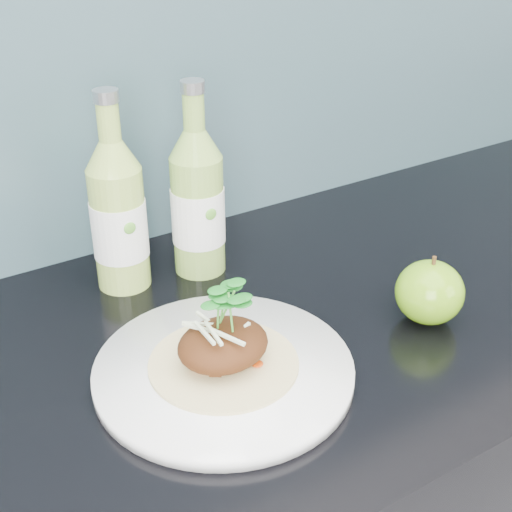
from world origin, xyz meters
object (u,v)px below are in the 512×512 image
object	(u,v)px
green_apple	(430,292)
cider_bottle_right	(198,203)
dinner_plate	(224,371)
cider_bottle_left	(118,216)

from	to	relation	value
green_apple	cider_bottle_right	world-z (taller)	cider_bottle_right
dinner_plate	cider_bottle_right	size ratio (longest dim) A/B	1.13
dinner_plate	cider_bottle_left	distance (m)	0.26
green_apple	cider_bottle_left	bearing A→B (deg)	134.98
green_apple	cider_bottle_left	world-z (taller)	cider_bottle_left
cider_bottle_left	cider_bottle_right	bearing A→B (deg)	-14.86
green_apple	cider_bottle_right	distance (m)	0.32
dinner_plate	green_apple	size ratio (longest dim) A/B	3.03
dinner_plate	cider_bottle_right	distance (m)	0.26
dinner_plate	green_apple	world-z (taller)	green_apple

